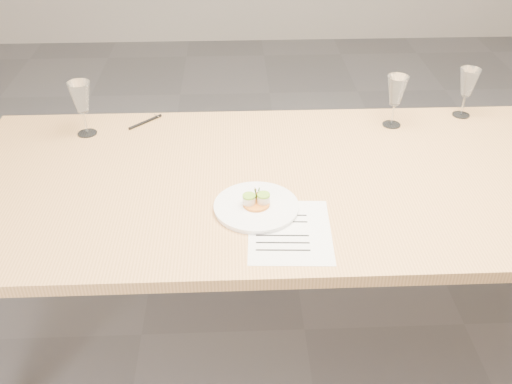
{
  "coord_description": "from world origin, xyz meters",
  "views": [
    {
      "loc": [
        -0.27,
        -1.61,
        1.78
      ],
      "look_at": [
        -0.21,
        -0.16,
        0.8
      ],
      "focal_mm": 40.0,
      "sensor_mm": 36.0,
      "label": 1
    }
  ],
  "objects_px": {
    "dinner_plate": "(256,206)",
    "wine_glass_1": "(396,92)",
    "ballpoint_pen": "(146,122)",
    "recipe_sheet": "(289,231)",
    "wine_glass_0": "(81,99)",
    "dining_table": "(314,192)",
    "wine_glass_2": "(468,83)"
  },
  "relations": [
    {
      "from": "dinner_plate",
      "to": "dining_table",
      "type": "bearing_deg",
      "value": 41.63
    },
    {
      "from": "dinner_plate",
      "to": "wine_glass_1",
      "type": "xyz_separation_m",
      "value": [
        0.55,
        0.54,
        0.13
      ]
    },
    {
      "from": "dinner_plate",
      "to": "wine_glass_2",
      "type": "xyz_separation_m",
      "value": [
        0.85,
        0.61,
        0.13
      ]
    },
    {
      "from": "dinner_plate",
      "to": "ballpoint_pen",
      "type": "bearing_deg",
      "value": 124.62
    },
    {
      "from": "wine_glass_1",
      "to": "wine_glass_2",
      "type": "bearing_deg",
      "value": 13.38
    },
    {
      "from": "wine_glass_0",
      "to": "wine_glass_1",
      "type": "bearing_deg",
      "value": 1.07
    },
    {
      "from": "dinner_plate",
      "to": "wine_glass_0",
      "type": "height_order",
      "value": "wine_glass_0"
    },
    {
      "from": "dining_table",
      "to": "wine_glass_0",
      "type": "relative_size",
      "value": 11.54
    },
    {
      "from": "recipe_sheet",
      "to": "dining_table",
      "type": "bearing_deg",
      "value": 72.01
    },
    {
      "from": "wine_glass_0",
      "to": "wine_glass_2",
      "type": "bearing_deg",
      "value": 3.62
    },
    {
      "from": "dinner_plate",
      "to": "wine_glass_2",
      "type": "bearing_deg",
      "value": 35.57
    },
    {
      "from": "dinner_plate",
      "to": "wine_glass_1",
      "type": "distance_m",
      "value": 0.78
    },
    {
      "from": "wine_glass_2",
      "to": "dinner_plate",
      "type": "bearing_deg",
      "value": -144.43
    },
    {
      "from": "dining_table",
      "to": "wine_glass_1",
      "type": "height_order",
      "value": "wine_glass_1"
    },
    {
      "from": "dinner_plate",
      "to": "wine_glass_0",
      "type": "distance_m",
      "value": 0.82
    },
    {
      "from": "dining_table",
      "to": "recipe_sheet",
      "type": "bearing_deg",
      "value": -110.91
    },
    {
      "from": "recipe_sheet",
      "to": "wine_glass_0",
      "type": "relative_size",
      "value": 1.54
    },
    {
      "from": "recipe_sheet",
      "to": "wine_glass_0",
      "type": "distance_m",
      "value": 0.96
    },
    {
      "from": "wine_glass_0",
      "to": "ballpoint_pen",
      "type": "bearing_deg",
      "value": 20.68
    },
    {
      "from": "dinner_plate",
      "to": "wine_glass_0",
      "type": "relative_size",
      "value": 1.27
    },
    {
      "from": "dining_table",
      "to": "ballpoint_pen",
      "type": "relative_size",
      "value": 20.15
    },
    {
      "from": "dining_table",
      "to": "wine_glass_2",
      "type": "bearing_deg",
      "value": 33.41
    },
    {
      "from": "ballpoint_pen",
      "to": "wine_glass_0",
      "type": "bearing_deg",
      "value": 155.81
    },
    {
      "from": "wine_glass_1",
      "to": "wine_glass_2",
      "type": "xyz_separation_m",
      "value": [
        0.3,
        0.07,
        -0.0
      ]
    },
    {
      "from": "dinner_plate",
      "to": "wine_glass_1",
      "type": "bearing_deg",
      "value": 44.29
    },
    {
      "from": "recipe_sheet",
      "to": "wine_glass_1",
      "type": "bearing_deg",
      "value": 57.82
    },
    {
      "from": "dinner_plate",
      "to": "wine_glass_0",
      "type": "xyz_separation_m",
      "value": [
        -0.62,
        0.52,
        0.13
      ]
    },
    {
      "from": "wine_glass_0",
      "to": "recipe_sheet",
      "type": "bearing_deg",
      "value": -41.47
    },
    {
      "from": "dining_table",
      "to": "wine_glass_0",
      "type": "distance_m",
      "value": 0.92
    },
    {
      "from": "ballpoint_pen",
      "to": "wine_glass_2",
      "type": "height_order",
      "value": "wine_glass_2"
    },
    {
      "from": "wine_glass_0",
      "to": "wine_glass_2",
      "type": "xyz_separation_m",
      "value": [
        1.47,
        0.09,
        -0.01
      ]
    },
    {
      "from": "recipe_sheet",
      "to": "wine_glass_0",
      "type": "xyz_separation_m",
      "value": [
        -0.71,
        0.63,
        0.15
      ]
    }
  ]
}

